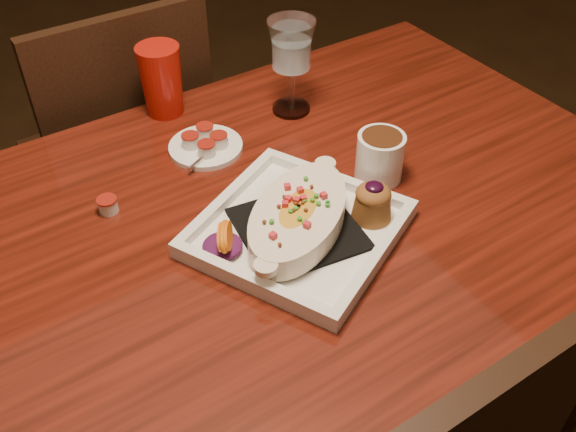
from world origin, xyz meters
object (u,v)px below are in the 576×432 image
plate (303,221)px  coffee_mug (381,154)px  table (248,265)px  saucer (206,145)px  red_tumbler (162,80)px  goblet (291,50)px  chair_far (125,156)px

plate → coffee_mug: bearing=-11.8°
table → coffee_mug: size_ratio=12.71×
table → saucer: bearing=78.8°
plate → saucer: 0.30m
saucer → red_tumbler: size_ratio=0.98×
goblet → red_tumbler: (-0.22, 0.14, -0.06)m
chair_far → plate: (0.07, -0.70, 0.27)m
coffee_mug → table: bearing=153.5°
goblet → coffee_mug: bearing=-87.8°
chair_far → plate: bearing=95.6°
goblet → saucer: 0.25m
coffee_mug → goblet: goblet is taller
goblet → plate: bearing=-120.7°
coffee_mug → red_tumbler: (-0.23, 0.42, 0.02)m
chair_far → goblet: (0.26, -0.37, 0.38)m
table → chair_far: (-0.00, 0.63, -0.15)m
chair_far → red_tumbler: size_ratio=6.31×
table → coffee_mug: bearing=-3.6°
table → goblet: 0.44m
table → goblet: bearing=44.5°
plate → red_tumbler: 0.47m
red_tumbler → saucer: bearing=-88.3°
plate → goblet: bearing=33.2°
goblet → saucer: goblet is taller
plate → saucer: (-0.02, 0.30, -0.02)m
plate → coffee_mug: coffee_mug is taller
coffee_mug → red_tumbler: red_tumbler is taller
chair_far → goblet: bearing=125.5°
table → saucer: (0.05, 0.23, 0.11)m
plate → goblet: 0.40m
saucer → chair_far: bearing=96.5°
table → chair_far: 0.65m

